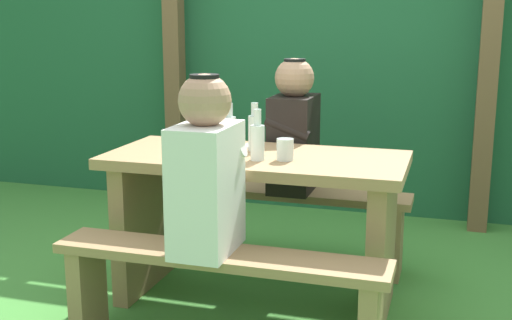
{
  "coord_description": "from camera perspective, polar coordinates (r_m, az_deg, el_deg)",
  "views": [
    {
      "loc": [
        0.88,
        -2.88,
        1.37
      ],
      "look_at": [
        0.0,
        0.0,
        0.71
      ],
      "focal_mm": 45.98,
      "sensor_mm": 36.0,
      "label": 1
    }
  ],
  "objects": [
    {
      "name": "ground_plane",
      "position": [
        3.31,
        0.0,
        -12.11
      ],
      "size": [
        12.0,
        12.0,
        0.0
      ],
      "primitive_type": "plane",
      "color": "#448B39"
    },
    {
      "name": "hedge_backdrop",
      "position": [
        5.1,
        7.09,
        8.16
      ],
      "size": [
        6.4,
        0.96,
        2.01
      ],
      "primitive_type": "cube",
      "color": "#205C37",
      "rests_on": "ground_plane"
    },
    {
      "name": "pergola_post_left",
      "position": [
        4.8,
        -7.08,
        7.3
      ],
      "size": [
        0.12,
        0.12,
        1.91
      ],
      "primitive_type": "cube",
      "color": "brown",
      "rests_on": "ground_plane"
    },
    {
      "name": "pergola_post_right",
      "position": [
        4.39,
        19.48,
        6.23
      ],
      "size": [
        0.12,
        0.12,
        1.91
      ],
      "primitive_type": "cube",
      "color": "brown",
      "rests_on": "ground_plane"
    },
    {
      "name": "picnic_table",
      "position": [
        3.13,
        0.0,
        -3.74
      ],
      "size": [
        1.4,
        0.64,
        0.74
      ],
      "color": "#9E7A51",
      "rests_on": "ground_plane"
    },
    {
      "name": "bench_near",
      "position": [
        2.73,
        -3.22,
        -10.39
      ],
      "size": [
        1.4,
        0.24,
        0.44
      ],
      "color": "#9E7A51",
      "rests_on": "ground_plane"
    },
    {
      "name": "bench_far",
      "position": [
        3.66,
        2.37,
        -4.41
      ],
      "size": [
        1.4,
        0.24,
        0.44
      ],
      "color": "#9E7A51",
      "rests_on": "ground_plane"
    },
    {
      "name": "person_white_shirt",
      "position": [
        2.61,
        -4.35,
        -0.98
      ],
      "size": [
        0.25,
        0.35,
        0.72
      ],
      "color": "white",
      "rests_on": "bench_near"
    },
    {
      "name": "person_black_coat",
      "position": [
        3.54,
        3.3,
        2.57
      ],
      "size": [
        0.25,
        0.35,
        0.72
      ],
      "color": "black",
      "rests_on": "bench_far"
    },
    {
      "name": "drinking_glass",
      "position": [
        2.95,
        2.55,
        0.92
      ],
      "size": [
        0.08,
        0.08,
        0.1
      ],
      "primitive_type": "cylinder",
      "color": "silver",
      "rests_on": "picnic_table"
    },
    {
      "name": "bottle_left",
      "position": [
        2.94,
        0.13,
        1.75
      ],
      "size": [
        0.06,
        0.06,
        0.23
      ],
      "color": "silver",
      "rests_on": "picnic_table"
    },
    {
      "name": "bottle_right",
      "position": [
        3.16,
        -2.32,
        2.52
      ],
      "size": [
        0.06,
        0.06,
        0.23
      ],
      "color": "silver",
      "rests_on": "picnic_table"
    },
    {
      "name": "bottle_center",
      "position": [
        3.15,
        -0.12,
        2.55
      ],
      "size": [
        0.06,
        0.06,
        0.23
      ],
      "color": "silver",
      "rests_on": "picnic_table"
    },
    {
      "name": "cell_phone",
      "position": [
        3.25,
        -0.84,
        1.2
      ],
      "size": [
        0.13,
        0.16,
        0.01
      ],
      "primitive_type": "cube",
      "rotation": [
        0.0,
        0.0,
        -0.5
      ],
      "color": "silver",
      "rests_on": "picnic_table"
    }
  ]
}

